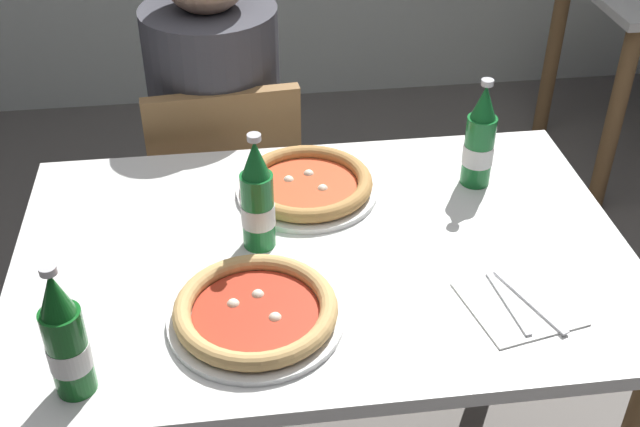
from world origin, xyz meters
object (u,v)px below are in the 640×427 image
object	(u,v)px
pizza_marinara_far	(307,185)
pizza_margherita_near	(256,312)
dining_table_main	(323,293)
napkin_with_cutlery	(519,303)
beer_bottle_left	(66,340)
beer_bottle_center	(257,200)
diner_seated	(220,155)
beer_bottle_right	(480,141)
chair_behind_table	(225,196)

from	to	relation	value
pizza_marinara_far	pizza_margherita_near	bearing A→B (deg)	-109.14
dining_table_main	napkin_with_cutlery	bearing A→B (deg)	-32.27
beer_bottle_left	beer_bottle_center	xyz separation A→B (m)	(0.31, 0.34, 0.00)
beer_bottle_left	napkin_with_cutlery	xyz separation A→B (m)	(0.76, 0.10, -0.10)
pizza_marinara_far	beer_bottle_left	bearing A→B (deg)	-130.15
diner_seated	beer_bottle_left	world-z (taller)	diner_seated
pizza_margherita_near	diner_seated	bearing A→B (deg)	93.58
dining_table_main	beer_bottle_right	xyz separation A→B (m)	(0.36, 0.20, 0.22)
beer_bottle_left	beer_bottle_right	distance (m)	0.94
pizza_margherita_near	pizza_marinara_far	world-z (taller)	same
diner_seated	napkin_with_cutlery	world-z (taller)	diner_seated
pizza_marinara_far	beer_bottle_center	distance (m)	0.22
pizza_margherita_near	napkin_with_cutlery	xyz separation A→B (m)	(0.47, -0.02, -0.02)
diner_seated	beer_bottle_right	size ratio (longest dim) A/B	4.89
diner_seated	beer_bottle_center	distance (m)	0.69
beer_bottle_left	beer_bottle_center	distance (m)	0.46
pizza_marinara_far	napkin_with_cutlery	xyz separation A→B (m)	(0.33, -0.41, -0.02)
dining_table_main	pizza_margherita_near	bearing A→B (deg)	-127.39
diner_seated	dining_table_main	bearing A→B (deg)	-73.46
pizza_marinara_far	beer_bottle_right	distance (m)	0.38
pizza_margherita_near	napkin_with_cutlery	size ratio (longest dim) A/B	1.45
dining_table_main	beer_bottle_center	size ratio (longest dim) A/B	4.86
beer_bottle_center	pizza_marinara_far	bearing A→B (deg)	55.83
dining_table_main	beer_bottle_right	size ratio (longest dim) A/B	4.86
beer_bottle_right	napkin_with_cutlery	size ratio (longest dim) A/B	1.16
pizza_margherita_near	napkin_with_cutlery	bearing A→B (deg)	-2.29
napkin_with_cutlery	chair_behind_table	bearing A→B (deg)	122.29
chair_behind_table	beer_bottle_right	bearing A→B (deg)	137.87
chair_behind_table	beer_bottle_right	distance (m)	0.78
pizza_margherita_near	beer_bottle_right	world-z (taller)	beer_bottle_right
diner_seated	pizza_margherita_near	world-z (taller)	diner_seated
pizza_margherita_near	napkin_with_cutlery	world-z (taller)	pizza_margherita_near
diner_seated	napkin_with_cutlery	distance (m)	1.02
pizza_margherita_near	beer_bottle_left	world-z (taller)	beer_bottle_left
chair_behind_table	beer_bottle_right	xyz separation A→B (m)	(0.55, -0.41, 0.37)
dining_table_main	pizza_margherita_near	xyz separation A→B (m)	(-0.14, -0.19, 0.14)
beer_bottle_left	beer_bottle_center	world-z (taller)	same
dining_table_main	pizza_marinara_far	size ratio (longest dim) A/B	3.94
pizza_margherita_near	beer_bottle_left	xyz separation A→B (m)	(-0.29, -0.12, 0.08)
pizza_marinara_far	beer_bottle_left	world-z (taller)	beer_bottle_left
beer_bottle_left	pizza_margherita_near	bearing A→B (deg)	22.01
chair_behind_table	beer_bottle_center	bearing A→B (deg)	91.46
beer_bottle_right	chair_behind_table	bearing A→B (deg)	143.08
chair_behind_table	beer_bottle_left	size ratio (longest dim) A/B	3.44
beer_bottle_right	pizza_marinara_far	bearing A→B (deg)	179.30
beer_bottle_right	diner_seated	bearing A→B (deg)	140.22
pizza_marinara_far	napkin_with_cutlery	world-z (taller)	pizza_marinara_far
beer_bottle_left	beer_bottle_center	bearing A→B (deg)	47.23
chair_behind_table	napkin_with_cutlery	xyz separation A→B (m)	(0.52, -0.82, 0.27)
chair_behind_table	pizza_marinara_far	world-z (taller)	chair_behind_table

